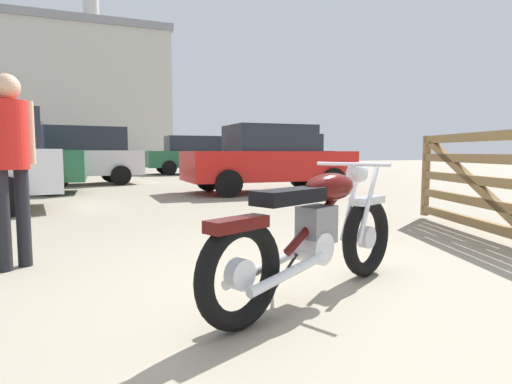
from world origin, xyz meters
The scene contains 9 objects.
ground_plane centered at (0.00, 0.00, 0.00)m, with size 80.00×80.00×0.00m, color gray.
vintage_motorcycle centered at (0.19, -0.17, 0.45)m, with size 1.92×1.00×0.94m.
timber_gate centered at (3.04, 0.91, 0.70)m, with size 0.85×2.47×1.60m.
bystander centered at (-1.88, 1.42, 1.02)m, with size 0.37×0.33×1.66m.
blue_hatchback_right centered at (2.92, 7.14, 0.84)m, with size 4.22×1.95×1.67m.
red_hatchback_near centered at (-1.66, 11.47, 0.92)m, with size 4.10×2.25×1.78m.
dark_sedan_left centered at (6.75, 14.09, 0.92)m, with size 4.12×2.30×1.78m.
white_estate_far centered at (3.50, 16.73, 0.94)m, with size 4.70×1.98×1.74m.
industrial_building centered at (-5.93, 31.48, 5.03)m, with size 20.57×8.97×21.87m.
Camera 1 is at (-1.23, -2.69, 1.01)m, focal length 29.66 mm.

